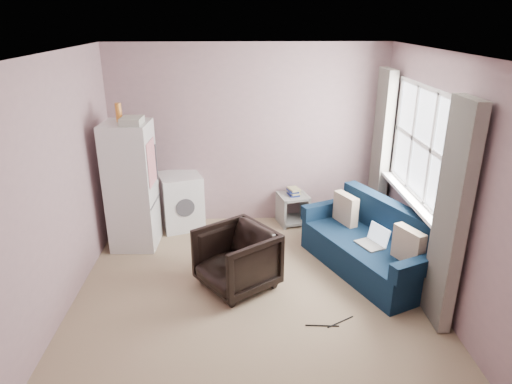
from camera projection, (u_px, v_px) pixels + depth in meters
room at (255, 190)px, 4.37m from camera, size 3.84×4.24×2.54m
armchair at (237, 256)px, 4.95m from camera, size 0.98×0.99×0.75m
fridge at (132, 185)px, 5.71m from camera, size 0.60×0.58×1.85m
washing_machine at (181, 200)px, 6.38m from camera, size 0.69×0.69×0.77m
side_table at (293, 207)px, 6.53m from camera, size 0.48×0.48×0.54m
sofa at (373, 246)px, 5.34m from camera, size 1.44×1.93×0.79m
window_dressing at (409, 178)px, 5.13m from camera, size 0.17×2.62×2.18m
floor_cables at (331, 324)px, 4.45m from camera, size 0.50×0.17×0.01m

